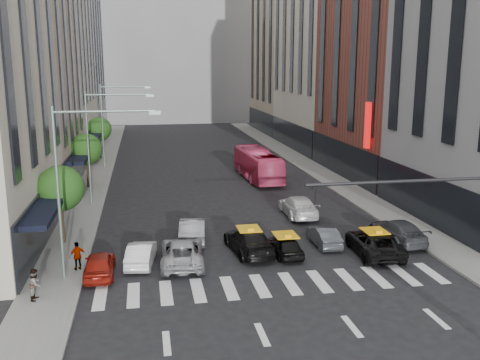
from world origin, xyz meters
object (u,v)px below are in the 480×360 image
streetlamp_mid (100,132)px  car_white_front (141,254)px  car_red (100,264)px  taxi_left (249,241)px  bus (258,164)px  streetlamp_near (76,170)px  streetlamp_far (111,114)px  pedestrian_near (35,284)px  taxi_center (285,245)px  pedestrian_far (78,256)px

streetlamp_mid → car_white_front: (3.04, -14.34, -5.25)m
car_red → taxi_left: 8.87m
car_red → bus: (13.60, 22.95, 0.82)m
streetlamp_near → car_white_front: size_ratio=2.28×
streetlamp_near → streetlamp_far: (0.00, 32.00, 0.00)m
bus → pedestrian_near: 30.52m
streetlamp_mid → taxi_center: bearing=-51.4°
streetlamp_near → streetlamp_far: same height
streetlamp_mid → streetlamp_far: bearing=90.0°
streetlamp_mid → streetlamp_far: size_ratio=1.00×
taxi_left → pedestrian_far: size_ratio=3.26×
streetlamp_far → pedestrian_near: size_ratio=5.86×
streetlamp_near → pedestrian_far: streetlamp_near is taller
car_red → car_white_front: (2.20, 1.33, -0.02)m
taxi_center → bus: bearing=-99.6°
taxi_left → car_red: bearing=7.4°
car_red → bus: bus is taller
streetlamp_far → car_white_front: streetlamp_far is taller
car_white_front → taxi_left: 6.45m
car_red → taxi_center: 10.72m
streetlamp_near → bus: size_ratio=0.84×
car_white_front → bus: bus is taller
car_white_front → taxi_left: (6.40, 0.82, 0.10)m
car_red → pedestrian_near: size_ratio=2.55×
bus → pedestrian_near: (-16.34, -25.77, -0.57)m
streetlamp_mid → car_red: bearing=-86.9°
pedestrian_near → pedestrian_far: size_ratio=0.97×
pedestrian_near → car_white_front: bearing=-42.5°
streetlamp_far → taxi_left: (9.44, -29.52, -5.16)m
pedestrian_far → bus: bearing=-148.8°
streetlamp_mid → streetlamp_far: 16.00m
streetlamp_far → taxi_left: streetlamp_far is taller
streetlamp_mid → bus: size_ratio=0.84×
bus → taxi_left: bearing=73.9°
car_red → pedestrian_far: 1.44m
streetlamp_far → streetlamp_mid: bearing=-90.0°
car_red → bus: bearing=-120.7°
car_red → bus: size_ratio=0.37×
streetlamp_mid → streetlamp_far: same height
streetlamp_far → pedestrian_near: streetlamp_far is taller
pedestrian_near → pedestrian_far: 3.90m
streetlamp_near → pedestrian_near: (-1.90, -2.50, -4.99)m
taxi_left → taxi_center: (2.04, -0.87, -0.12)m
streetlamp_near → pedestrian_near: size_ratio=5.86×
streetlamp_mid → taxi_center: size_ratio=2.44×
taxi_center → streetlamp_far: bearing=-71.1°
car_red → streetlamp_far: bearing=-88.6°
streetlamp_near → car_red: 5.31m
taxi_center → car_red: bearing=5.1°
streetlamp_near → car_white_front: (3.04, 1.66, -5.25)m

